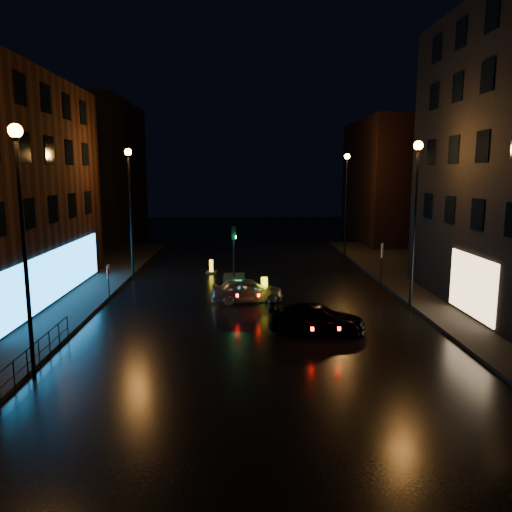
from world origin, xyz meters
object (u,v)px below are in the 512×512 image
(road_sign_right, at_px, (382,254))
(traffic_signal, at_px, (234,271))
(silver_hatchback, at_px, (247,290))
(bollard_near, at_px, (264,294))
(road_sign_left, at_px, (108,275))
(dark_sedan, at_px, (317,319))
(bollard_far, at_px, (211,270))

(road_sign_right, bearing_deg, traffic_signal, 7.82)
(traffic_signal, xyz_separation_m, silver_hatchback, (0.78, -6.17, 0.15))
(traffic_signal, distance_m, bollard_near, 5.82)
(bollard_near, height_order, road_sign_left, road_sign_left)
(traffic_signal, height_order, road_sign_left, traffic_signal)
(dark_sedan, distance_m, road_sign_left, 11.45)
(traffic_signal, bearing_deg, road_sign_left, -135.54)
(dark_sedan, bearing_deg, bollard_near, 23.41)
(silver_hatchback, relative_size, bollard_far, 3.44)
(bollard_far, relative_size, road_sign_right, 0.43)
(road_sign_left, relative_size, road_sign_right, 0.81)
(bollard_far, bearing_deg, dark_sedan, -63.85)
(bollard_near, bearing_deg, traffic_signal, 95.83)
(road_sign_right, bearing_deg, silver_hatchback, 46.98)
(bollard_far, height_order, road_sign_right, road_sign_right)
(road_sign_left, height_order, road_sign_right, road_sign_right)
(dark_sedan, xyz_separation_m, bollard_far, (-5.31, 13.24, -0.41))
(bollard_near, height_order, bollard_far, bollard_near)
(silver_hatchback, height_order, road_sign_left, road_sign_left)
(bollard_near, bearing_deg, road_sign_left, 174.37)
(silver_hatchback, height_order, road_sign_right, road_sign_right)
(road_sign_left, bearing_deg, traffic_signal, 42.57)
(traffic_signal, relative_size, silver_hatchback, 0.90)
(silver_hatchback, xyz_separation_m, bollard_far, (-2.37, 7.97, -0.45))
(traffic_signal, height_order, bollard_near, traffic_signal)
(bollard_near, xyz_separation_m, road_sign_right, (7.37, 3.18, 1.68))
(dark_sedan, height_order, road_sign_left, road_sign_left)
(bollard_near, distance_m, bollard_far, 8.06)
(silver_hatchback, distance_m, bollard_near, 1.20)
(bollard_far, xyz_separation_m, road_sign_right, (10.69, -4.16, 1.74))
(dark_sedan, bearing_deg, bollard_far, 26.62)
(road_sign_left, xyz_separation_m, road_sign_right, (15.60, 4.02, 0.37))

